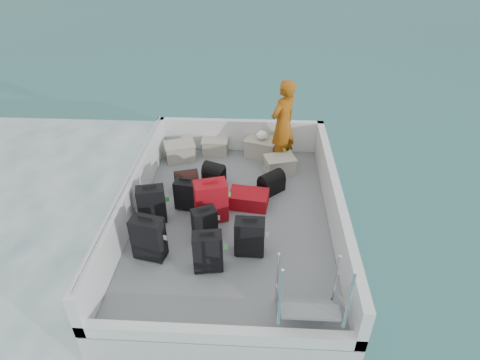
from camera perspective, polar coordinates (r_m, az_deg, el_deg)
The scene contains 22 objects.
ground at distance 7.46m, azimuth -1.05°, elevation -8.94°, with size 160.00×160.00×0.00m, color #185154.
ferry_hull at distance 7.26m, azimuth -1.08°, elevation -7.20°, with size 3.60×5.00×0.60m, color silver.
deck at distance 7.06m, azimuth -1.10°, elevation -5.30°, with size 3.30×4.70×0.02m, color slate.
deck_fittings at distance 6.55m, azimuth 1.70°, elevation -4.59°, with size 3.60×5.00×0.90m.
suitcase_0 at distance 6.22m, azimuth -12.87°, elevation -8.15°, with size 0.48×0.27×0.73m, color black.
suitcase_1 at distance 6.91m, azimuth -12.45°, elevation -3.49°, with size 0.46×0.26×0.68m, color black.
suitcase_2 at distance 7.14m, azimuth -7.65°, elevation -2.14°, with size 0.39×0.23×0.56m, color black.
suitcase_3 at distance 5.94m, azimuth -4.60°, elevation -10.19°, with size 0.43×0.25×0.66m, color black.
suitcase_4 at distance 6.47m, azimuth -5.06°, elevation -6.30°, with size 0.38×0.23×0.57m, color black.
suitcase_5 at distance 6.80m, azimuth -4.14°, elevation -3.06°, with size 0.54×0.33×0.75m, color maroon.
suitcase_6 at distance 6.17m, azimuth 1.37°, elevation -8.14°, with size 0.45×0.27×0.63m, color black.
suitcase_8 at distance 7.23m, azimuth 1.24°, elevation -2.71°, with size 0.46×0.69×0.27m, color maroon.
duffel_0 at distance 7.69m, azimuth -7.59°, elevation -0.33°, with size 0.44×0.30×0.32m, color black, non-canonical shape.
duffel_1 at distance 7.87m, azimuth -3.72°, elevation 0.80°, with size 0.40×0.30×0.32m, color black, non-canonical shape.
duffel_2 at distance 7.60m, azimuth 4.46°, elevation -0.59°, with size 0.48×0.30×0.32m, color black, non-canonical shape.
crate_0 at distance 8.66m, azimuth -8.52°, elevation 3.95°, with size 0.59×0.41×0.36m, color #ABA795.
crate_1 at distance 8.83m, azimuth -3.57°, elevation 4.73°, with size 0.52×0.36×0.32m, color #ABA795.
crate_2 at distance 8.71m, azimuth 3.07°, elevation 4.57°, with size 0.64×0.44×0.39m, color #ABA795.
crate_3 at distance 8.16m, azimuth 5.65°, elevation 2.05°, with size 0.55×0.38×0.33m, color #ABA795.
yellow_bag at distance 8.75m, azimuth 6.36°, elevation 3.96°, with size 0.28×0.26×0.22m, color yellow.
white_bag at distance 8.57m, azimuth 3.12°, elevation 6.22°, with size 0.24×0.24×0.18m, color white.
passenger at distance 8.14m, azimuth 6.13°, elevation 7.93°, with size 0.67×0.43×1.82m, color orange.
Camera 1 is at (0.43, -5.45, 5.07)m, focal length 30.00 mm.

